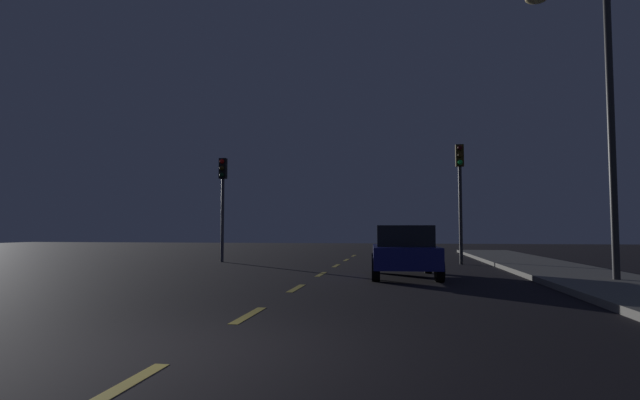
{
  "coord_description": "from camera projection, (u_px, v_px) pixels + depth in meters",
  "views": [
    {
      "loc": [
        2.43,
        -5.31,
        1.38
      ],
      "look_at": [
        -0.9,
        15.68,
        2.67
      ],
      "focal_mm": 27.98,
      "sensor_mm": 36.0,
      "label": 1
    }
  ],
  "objects": [
    {
      "name": "lane_stripe_nearest",
      "position": [
        119.0,
        388.0,
        4.35
      ],
      "size": [
        0.16,
        1.6,
        0.01
      ],
      "primitive_type": "cube",
      "color": "#EACC4C",
      "rests_on": "ground_plane"
    },
    {
      "name": "car_stopped_ahead",
      "position": [
        404.0,
        251.0,
        14.68
      ],
      "size": [
        2.09,
        3.94,
        1.52
      ],
      "color": "navy",
      "rests_on": "ground_plane"
    },
    {
      "name": "lane_stripe_seventh",
      "position": [
        354.0,
        256.0,
        26.83
      ],
      "size": [
        0.16,
        1.6,
        0.01
      ],
      "primitive_type": "cube",
      "color": "#EACC4C",
      "rests_on": "ground_plane"
    },
    {
      "name": "traffic_signal_right",
      "position": [
        460.0,
        180.0,
        20.27
      ],
      "size": [
        0.32,
        0.38,
        4.88
      ],
      "color": "#2D2D30",
      "rests_on": "ground_plane"
    },
    {
      "name": "lane_stripe_third",
      "position": [
        296.0,
        288.0,
        11.84
      ],
      "size": [
        0.16,
        1.6,
        0.01
      ],
      "primitive_type": "cube",
      "color": "#EACC4C",
      "rests_on": "ground_plane"
    },
    {
      "name": "lane_stripe_fifth",
      "position": [
        336.0,
        266.0,
        19.33
      ],
      "size": [
        0.16,
        1.6,
        0.01
      ],
      "primitive_type": "cube",
      "color": "#EACC4C",
      "rests_on": "ground_plane"
    },
    {
      "name": "lane_stripe_second",
      "position": [
        249.0,
        315.0,
        8.1
      ],
      "size": [
        0.16,
        1.6,
        0.01
      ],
      "primitive_type": "cube",
      "color": "#EACC4C",
      "rests_on": "ground_plane"
    },
    {
      "name": "traffic_signal_left",
      "position": [
        223.0,
        189.0,
        21.83
      ],
      "size": [
        0.32,
        0.38,
        4.54
      ],
      "color": "#4C4C51",
      "rests_on": "ground_plane"
    },
    {
      "name": "street_lamp_right",
      "position": [
        597.0,
        104.0,
        12.78
      ],
      "size": [
        2.1,
        0.36,
        7.69
      ],
      "color": "#2D2D30",
      "rests_on": "ground_plane"
    },
    {
      "name": "lane_stripe_fourth",
      "position": [
        321.0,
        274.0,
        15.59
      ],
      "size": [
        0.16,
        1.6,
        0.01
      ],
      "primitive_type": "cube",
      "color": "#EACC4C",
      "rests_on": "ground_plane"
    },
    {
      "name": "sidewalk_curb_right",
      "position": [
        626.0,
        288.0,
        11.26
      ],
      "size": [
        3.0,
        40.0,
        0.15
      ],
      "primitive_type": "cube",
      "color": "gray",
      "rests_on": "ground_plane"
    },
    {
      "name": "lane_stripe_sixth",
      "position": [
        346.0,
        260.0,
        23.08
      ],
      "size": [
        0.16,
        1.6,
        0.01
      ],
      "primitive_type": "cube",
      "color": "#EACC4C",
      "rests_on": "ground_plane"
    },
    {
      "name": "ground_plane",
      "position": [
        301.0,
        286.0,
        12.43
      ],
      "size": [
        80.0,
        80.0,
        0.0
      ],
      "primitive_type": "plane",
      "color": "black"
    }
  ]
}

